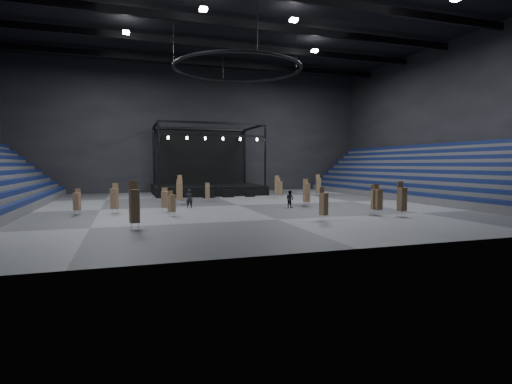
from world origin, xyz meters
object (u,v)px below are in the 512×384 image
object	(u,v)px
chair_stack_4	(306,192)
chair_stack_12	(207,192)
chair_stack_0	(165,199)
chair_stack_5	(77,201)
flight_case_right	(250,194)
chair_stack_11	(280,188)
chair_stack_10	(378,199)
chair_stack_8	(277,186)
flight_case_left	(208,194)
stage	(206,183)
crew_member	(290,199)
chair_stack_14	(180,187)
man_center	(189,199)
chair_stack_16	(114,198)
flight_case_mid	(228,193)
chair_stack_3	(306,193)
chair_stack_6	(172,203)
chair_stack_2	(180,191)
chair_stack_1	(402,199)
chair_stack_13	(375,199)
chair_stack_15	(324,203)
chair_stack_9	(134,205)
chair_stack_7	(318,185)

from	to	relation	value
chair_stack_4	chair_stack_12	world-z (taller)	chair_stack_4
chair_stack_0	chair_stack_5	bearing A→B (deg)	-173.58
flight_case_right	chair_stack_11	size ratio (longest dim) A/B	0.45
chair_stack_5	chair_stack_10	bearing A→B (deg)	1.48
chair_stack_8	chair_stack_12	bearing A→B (deg)	-140.84
flight_case_left	chair_stack_4	size ratio (longest dim) A/B	0.49
stage	crew_member	size ratio (longest dim) A/B	8.83
chair_stack_14	man_center	world-z (taller)	chair_stack_14
stage	chair_stack_16	distance (m)	22.55
flight_case_mid	chair_stack_10	bearing A→B (deg)	-70.92
chair_stack_3	chair_stack_8	xyz separation A→B (m)	(0.88, 10.11, 0.12)
chair_stack_6	man_center	distance (m)	6.00
flight_case_right	chair_stack_2	xyz separation A→B (m)	(-9.38, -6.86, 0.98)
chair_stack_1	flight_case_mid	bearing A→B (deg)	105.00
chair_stack_5	chair_stack_2	bearing A→B (deg)	52.60
flight_case_right	chair_stack_14	bearing A→B (deg)	-165.87
chair_stack_6	chair_stack_13	size ratio (longest dim) A/B	0.83
chair_stack_16	chair_stack_15	bearing A→B (deg)	-9.63
chair_stack_8	chair_stack_12	world-z (taller)	chair_stack_8
chair_stack_6	crew_member	distance (m)	11.49
chair_stack_3	crew_member	xyz separation A→B (m)	(-2.23, -1.30, -0.44)
flight_case_left	chair_stack_10	world-z (taller)	chair_stack_10
chair_stack_4	chair_stack_6	bearing A→B (deg)	-163.87
chair_stack_3	chair_stack_13	size ratio (longest dim) A/B	1.01
stage	chair_stack_9	xyz separation A→B (m)	(-9.85, -28.22, 0.05)
chair_stack_6	chair_stack_15	distance (m)	11.37
chair_stack_11	chair_stack_15	size ratio (longest dim) A/B	1.03
chair_stack_2	chair_stack_13	xyz separation A→B (m)	(13.56, -12.83, -0.08)
man_center	chair_stack_12	bearing A→B (deg)	-117.04
flight_case_mid	flight_case_right	bearing A→B (deg)	-3.86
flight_case_right	chair_stack_7	bearing A→B (deg)	-11.23
flight_case_mid	chair_stack_5	xyz separation A→B (m)	(-15.35, -12.56, 0.64)
chair_stack_1	chair_stack_5	bearing A→B (deg)	153.52
flight_case_left	chair_stack_5	size ratio (longest dim) A/B	0.62
chair_stack_4	chair_stack_13	world-z (taller)	chair_stack_4
chair_stack_4	chair_stack_10	world-z (taller)	chair_stack_4
man_center	flight_case_left	bearing A→B (deg)	-109.60
chair_stack_8	chair_stack_10	size ratio (longest dim) A/B	1.07
chair_stack_0	chair_stack_10	bearing A→B (deg)	-12.12
chair_stack_3	chair_stack_7	bearing A→B (deg)	48.09
chair_stack_0	chair_stack_10	distance (m)	17.08
stage	chair_stack_14	size ratio (longest dim) A/B	5.00
chair_stack_10	chair_stack_6	bearing A→B (deg)	156.59
chair_stack_2	chair_stack_14	xyz separation A→B (m)	(0.59, 4.65, 0.08)
chair_stack_5	chair_stack_7	distance (m)	28.51
chair_stack_11	chair_stack_14	distance (m)	11.36
chair_stack_2	chair_stack_6	xyz separation A→B (m)	(-1.72, -8.91, -0.30)
chair_stack_9	chair_stack_13	size ratio (longest dim) A/B	1.25
chair_stack_0	chair_stack_12	world-z (taller)	chair_stack_0
chair_stack_15	crew_member	world-z (taller)	chair_stack_15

